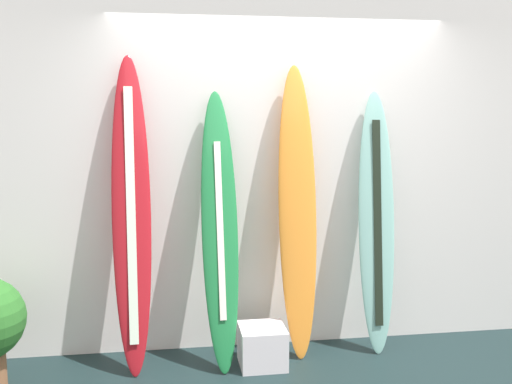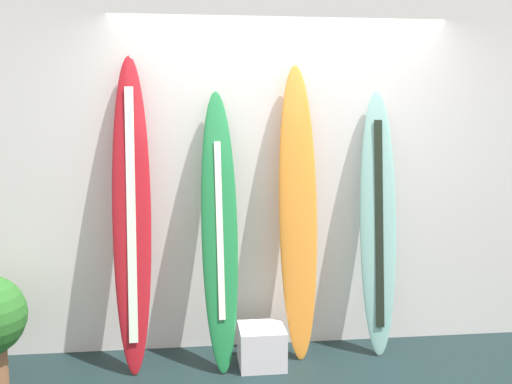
% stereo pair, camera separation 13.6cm
% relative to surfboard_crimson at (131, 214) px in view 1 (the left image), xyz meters
% --- Properties ---
extents(wall_back, '(7.20, 0.20, 2.80)m').
position_rel_surfboard_crimson_xyz_m(wall_back, '(1.09, 0.36, 0.30)').
color(wall_back, white).
rests_on(wall_back, ground).
extents(surfboard_crimson, '(0.29, 0.47, 2.21)m').
position_rel_surfboard_crimson_xyz_m(surfboard_crimson, '(0.00, 0.00, 0.00)').
color(surfboard_crimson, '#AF1720').
rests_on(surfboard_crimson, ground).
extents(surfboard_emerald, '(0.28, 0.51, 1.96)m').
position_rel_surfboard_crimson_xyz_m(surfboard_emerald, '(0.61, -0.03, -0.14)').
color(surfboard_emerald, '#1F793D').
rests_on(surfboard_emerald, ground).
extents(surfboard_sunset, '(0.30, 0.35, 2.15)m').
position_rel_surfboard_crimson_xyz_m(surfboard_sunset, '(1.19, 0.06, -0.03)').
color(surfboard_sunset, orange).
rests_on(surfboard_sunset, ground).
extents(surfboard_seafoam, '(0.29, 0.34, 1.97)m').
position_rel_surfboard_crimson_xyz_m(surfboard_seafoam, '(1.80, 0.06, -0.14)').
color(surfboard_seafoam, '#86BEB4').
rests_on(surfboard_seafoam, ground).
extents(display_block_left, '(0.33, 0.33, 0.29)m').
position_rel_surfboard_crimson_xyz_m(display_block_left, '(0.90, -0.12, -0.96)').
color(display_block_left, white).
rests_on(display_block_left, ground).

